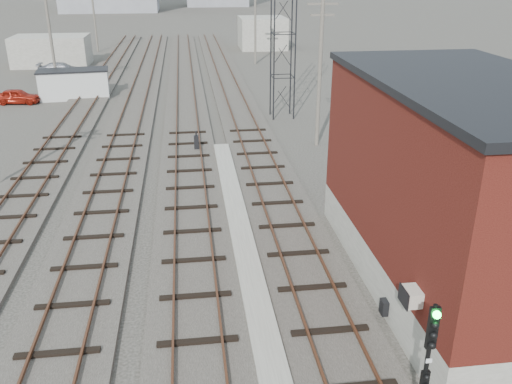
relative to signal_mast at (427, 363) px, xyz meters
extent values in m
plane|color=#282621|center=(-3.70, 54.40, -2.09)|extent=(320.00, 320.00, 0.00)
cube|color=#332D28|center=(-1.20, 33.40, -1.99)|extent=(3.20, 90.00, 0.20)
cube|color=#4C2816|center=(-1.92, 33.40, -1.76)|extent=(0.07, 90.00, 0.12)
cube|color=#4C2816|center=(-0.48, 33.40, -1.76)|extent=(0.07, 90.00, 0.12)
cube|color=#332D28|center=(-5.20, 33.40, -1.99)|extent=(3.20, 90.00, 0.20)
cube|color=#4C2816|center=(-5.92, 33.40, -1.76)|extent=(0.07, 90.00, 0.12)
cube|color=#4C2816|center=(-4.48, 33.40, -1.76)|extent=(0.07, 90.00, 0.12)
cube|color=#332D28|center=(-9.20, 33.40, -1.99)|extent=(3.20, 90.00, 0.20)
cube|color=#4C2816|center=(-9.92, 33.40, -1.76)|extent=(0.07, 90.00, 0.12)
cube|color=#4C2816|center=(-8.48, 33.40, -1.76)|extent=(0.07, 90.00, 0.12)
cube|color=#332D28|center=(-13.20, 33.40, -1.99)|extent=(3.20, 90.00, 0.20)
cube|color=#4C2816|center=(-13.92, 33.40, -1.76)|extent=(0.07, 90.00, 0.12)
cube|color=#4C2816|center=(-12.48, 33.40, -1.76)|extent=(0.07, 90.00, 0.12)
cube|color=gray|center=(-3.20, 8.40, -1.96)|extent=(0.90, 28.00, 0.26)
cube|color=gray|center=(3.80, 6.40, -1.34)|extent=(6.00, 12.00, 1.50)
cube|color=#5D1D15|center=(3.80, 6.40, 2.16)|extent=(6.00, 12.00, 5.50)
cube|color=black|center=(3.80, 6.40, 5.01)|extent=(6.20, 12.20, 0.25)
cube|color=beige|center=(0.58, 2.40, 0.16)|extent=(0.45, 0.62, 0.45)
cube|color=black|center=(0.70, 4.40, -1.59)|extent=(0.20, 0.35, 0.50)
cylinder|color=black|center=(1.05, 28.65, 5.41)|extent=(0.10, 0.10, 15.00)
cylinder|color=black|center=(2.55, 28.65, 5.41)|extent=(0.10, 0.10, 15.00)
cylinder|color=black|center=(1.05, 30.15, 5.41)|extent=(0.10, 0.10, 15.00)
cylinder|color=black|center=(2.55, 30.15, 5.41)|extent=(0.10, 0.10, 15.00)
cylinder|color=#595147|center=(-16.20, 39.40, 2.41)|extent=(0.24, 0.24, 9.00)
cylinder|color=#595147|center=(-16.20, 64.40, 2.41)|extent=(0.24, 0.24, 9.00)
cylinder|color=#595147|center=(2.80, 22.40, 2.41)|extent=(0.24, 0.24, 9.00)
cube|color=#595147|center=(2.80, 22.40, 6.31)|extent=(1.80, 0.12, 0.12)
cube|color=#595147|center=(2.80, 22.40, 5.71)|extent=(1.40, 0.12, 0.12)
cylinder|color=#595147|center=(2.80, 52.40, 2.41)|extent=(0.24, 0.24, 9.00)
cube|color=gray|center=(-19.70, 54.40, -0.49)|extent=(8.00, 5.00, 3.20)
cube|color=gray|center=(5.30, 64.40, -0.09)|extent=(6.00, 6.00, 4.00)
cylinder|color=black|center=(0.00, 0.03, -0.26)|extent=(0.11, 0.11, 3.66)
cube|color=black|center=(0.00, 0.01, 0.97)|extent=(0.24, 0.10, 1.10)
sphere|color=#0CE533|center=(0.00, -0.08, 1.38)|extent=(0.18, 0.18, 0.18)
sphere|color=black|center=(0.00, -0.08, 1.11)|extent=(0.18, 0.18, 0.18)
sphere|color=black|center=(0.00, -0.08, 0.83)|extent=(0.18, 0.18, 0.18)
sphere|color=black|center=(0.00, -0.08, 0.56)|extent=(0.18, 0.18, 0.18)
cube|color=black|center=(0.00, 0.01, -0.49)|extent=(0.20, 0.09, 0.50)
cube|color=white|center=(0.00, -0.05, 0.10)|extent=(0.15, 0.02, 0.11)
cube|color=black|center=(-4.70, 22.05, -1.53)|extent=(0.29, 0.29, 0.93)
cylinder|color=black|center=(-4.70, 22.05, -0.93)|extent=(0.07, 0.07, 0.28)
cube|color=silver|center=(-14.43, 37.61, -0.94)|extent=(5.75, 2.89, 2.30)
cube|color=black|center=(-14.43, 37.61, 0.26)|extent=(5.95, 3.09, 0.11)
imported|color=maroon|center=(-18.73, 36.16, -1.48)|extent=(3.69, 1.77, 1.22)
imported|color=#ADAFB5|center=(-16.07, 41.79, -1.48)|extent=(3.82, 1.57, 1.23)
imported|color=gray|center=(-17.47, 47.82, -1.42)|extent=(4.66, 2.01, 1.34)
camera|label=1|loc=(-5.17, -9.28, 8.43)|focal=38.00mm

